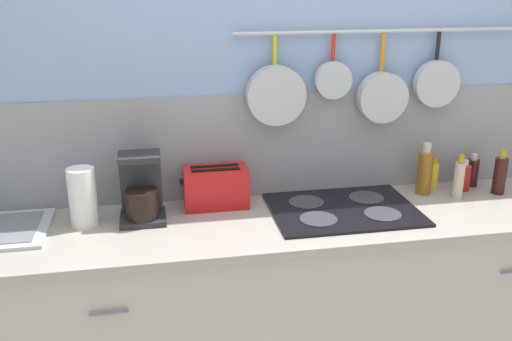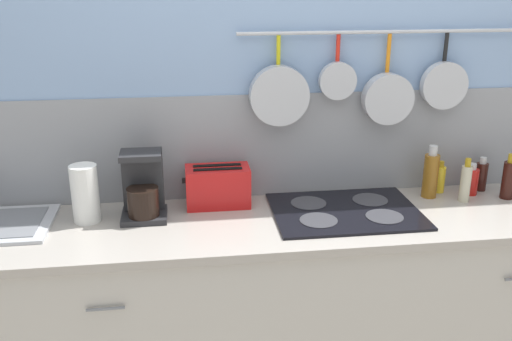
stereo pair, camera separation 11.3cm
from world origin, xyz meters
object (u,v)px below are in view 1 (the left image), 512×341
Objects in this scene: bottle_hot_sauce at (459,179)px; bottle_cooking_wine at (473,172)px; paper_towel_roll at (83,197)px; coffee_maker at (142,192)px; bottle_dish_soap at (463,177)px; bottle_sesame_oil at (433,175)px; bottle_olive_oil at (425,171)px; bottle_vinegar at (500,175)px; toaster at (216,187)px.

bottle_cooking_wine is (0.14, 0.12, -0.02)m from bottle_hot_sauce.
coffee_maker reaches higher than paper_towel_roll.
bottle_cooking_wine reaches higher than bottle_dish_soap.
bottle_hot_sauce is 0.11m from bottle_dish_soap.
bottle_hot_sauce is (0.06, -0.13, 0.02)m from bottle_sesame_oil.
paper_towel_roll is 1.65m from bottle_hot_sauce.
bottle_olive_oil is 0.28m from bottle_cooking_wine.
bottle_vinegar reaches higher than bottle_sesame_oil.
bottle_hot_sauce is at bearing -64.80° from bottle_sesame_oil.
paper_towel_roll is 1.50× the size of bottle_cooking_wine.
bottle_hot_sauce is (1.41, -0.02, -0.03)m from coffee_maker.
toaster is 1.17m from bottle_dish_soap.
paper_towel_roll is 1.16× the size of bottle_vinegar.
paper_towel_roll is at bearing -170.04° from toaster.
bottle_dish_soap is 0.16m from bottle_vinegar.
bottle_olive_oil is at bearing -1.69° from toaster.
paper_towel_roll reaches higher than bottle_hot_sauce.
bottle_hot_sauce is at bearing -139.08° from bottle_cooking_wine.
paper_towel_roll is 1.80m from bottle_cooking_wine.
paper_towel_roll reaches higher than toaster.
bottle_vinegar is at bearing 3.12° from bottle_hot_sauce.
bottle_olive_oil is at bearing -143.33° from bottle_sesame_oil.
bottle_hot_sauce is (0.13, -0.08, -0.02)m from bottle_olive_oil.
bottle_olive_oil is 1.63× the size of bottle_sesame_oil.
bottle_olive_oil reaches higher than bottle_sesame_oil.
bottle_vinegar reaches higher than toaster.
toaster is at bearing -179.03° from bottle_cooking_wine.
bottle_dish_soap is (1.72, 0.08, -0.06)m from paper_towel_roll.
coffee_maker is at bearing -177.63° from bottle_dish_soap.
bottle_dish_soap is at bearing 2.37° from coffee_maker.
bottle_hot_sauce reaches higher than bottle_dish_soap.
paper_towel_roll is 0.56m from toaster.
bottle_dish_soap is at bearing 2.55° from paper_towel_roll.
bottle_dish_soap is at bearing 50.20° from bottle_hot_sauce.
coffee_maker is 1.90× the size of bottle_sesame_oil.
coffee_maker reaches higher than bottle_cooking_wine.
bottle_cooking_wine is 0.77× the size of bottle_vinegar.
toaster is 0.97m from bottle_olive_oil.
bottle_hot_sauce is 1.38× the size of bottle_dish_soap.
toaster is 1.04m from bottle_sesame_oil.
bottle_olive_oil reaches higher than paper_towel_roll.
bottle_vinegar is (0.21, 0.01, 0.00)m from bottle_hot_sauce.
bottle_sesame_oil is 0.30m from bottle_vinegar.
coffee_maker is 0.97× the size of toaster.
coffee_maker is 1.56m from bottle_cooking_wine.
paper_towel_roll is 1.59m from bottle_sesame_oil.
bottle_hot_sauce is (1.65, -0.01, -0.03)m from paper_towel_roll.
toaster reaches higher than bottle_cooking_wine.
bottle_vinegar is at bearing -58.93° from bottle_cooking_wine.
coffee_maker is at bearing 179.61° from bottle_vinegar.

